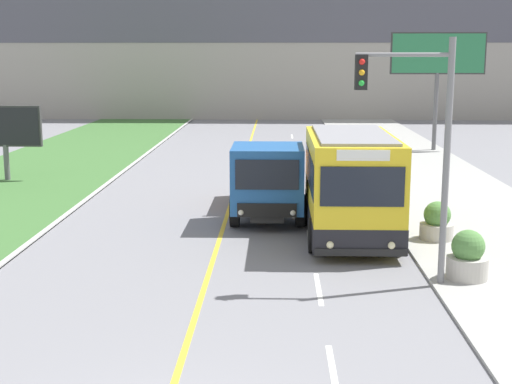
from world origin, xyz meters
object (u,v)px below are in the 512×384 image
at_px(traffic_light_mast, 420,131).
at_px(city_bus, 351,186).
at_px(billboard_large, 438,58).
at_px(planter_round_second, 437,223).
at_px(billboard_small, 4,129).
at_px(planter_round_near, 468,257).
at_px(dump_truck, 268,181).

bearing_deg(traffic_light_mast, city_bus, 104.10).
height_order(city_bus, billboard_large, billboard_large).
distance_m(city_bus, planter_round_second, 2.78).
bearing_deg(city_bus, traffic_light_mast, -75.90).
bearing_deg(traffic_light_mast, billboard_small, 137.23).
bearing_deg(city_bus, billboard_large, 71.23).
distance_m(city_bus, traffic_light_mast, 5.06).
distance_m(traffic_light_mast, planter_round_near, 3.44).
height_order(dump_truck, planter_round_second, dump_truck).
distance_m(dump_truck, planter_round_second, 5.84).
height_order(dump_truck, billboard_large, billboard_large).
bearing_deg(planter_round_second, city_bus, 173.53).
relative_size(billboard_large, planter_round_near, 5.49).
distance_m(dump_truck, traffic_light_mast, 8.20).
xyz_separation_m(city_bus, planter_round_second, (2.56, -0.29, -1.05)).
bearing_deg(billboard_large, dump_truck, -117.92).
relative_size(planter_round_near, planter_round_second, 1.07).
xyz_separation_m(dump_truck, traffic_light_mast, (3.65, -6.93, 2.44)).
bearing_deg(billboard_small, planter_round_near, -39.68).
distance_m(planter_round_near, planter_round_second, 3.83).
bearing_deg(planter_round_second, planter_round_near, -91.31).
xyz_separation_m(dump_truck, billboard_small, (-11.69, 7.26, 0.99)).
height_order(billboard_large, billboard_small, billboard_large).
relative_size(dump_truck, planter_round_near, 5.21).
distance_m(city_bus, billboard_large, 21.63).
height_order(dump_truck, planter_round_near, dump_truck).
bearing_deg(billboard_small, traffic_light_mast, -42.77).
relative_size(city_bus, billboard_large, 0.87).
bearing_deg(billboard_large, city_bus, -108.77).
bearing_deg(planter_round_second, billboard_small, 149.15).
height_order(city_bus, planter_round_second, city_bus).
bearing_deg(dump_truck, billboard_small, 148.15).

